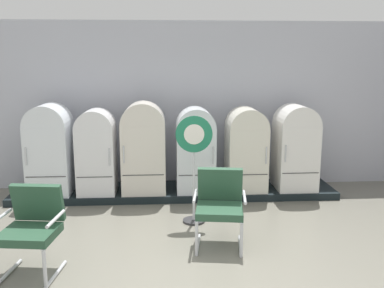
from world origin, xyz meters
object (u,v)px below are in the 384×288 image
Objects in this scene: refrigerator_0 at (50,147)px; refrigerator_5 at (295,145)px; refrigerator_3 at (195,147)px; refrigerator_1 at (96,149)px; armchair_right at (220,203)px; armchair_left at (32,224)px; sign_stand at (194,168)px; refrigerator_2 at (144,145)px; refrigerator_4 at (246,147)px.

refrigerator_5 is (4.11, -0.00, -0.02)m from refrigerator_0.
refrigerator_5 is at bearing 1.65° from refrigerator_3.
armchair_right is (1.80, -1.89, -0.30)m from refrigerator_1.
refrigerator_5 is 1.49× the size of armchair_left.
refrigerator_5 is at bearing 0.78° from refrigerator_1.
refrigerator_5 is at bearing -0.01° from refrigerator_0.
armchair_left and armchair_right have the same top height.
refrigerator_5 is at bearing 33.16° from sign_stand.
refrigerator_1 is at bearing 82.38° from armchair_left.
refrigerator_1 is 2.63m from armchair_right.
refrigerator_2 is 1.05× the size of refrigerator_5.
refrigerator_0 is at bearing 176.51° from refrigerator_1.
armchair_left is (-3.68, -2.52, -0.32)m from refrigerator_5.
armchair_left is 2.30m from sign_stand.
refrigerator_0 reaches higher than armchair_left.
refrigerator_3 is 1.14m from sign_stand.
refrigerator_0 is 1.06× the size of refrigerator_4.
refrigerator_1 is 0.90× the size of sign_stand.
refrigerator_1 is 0.97× the size of refrigerator_5.
refrigerator_3 is at bearing 84.73° from sign_stand.
refrigerator_4 is (1.72, 0.03, -0.06)m from refrigerator_2.
armchair_left is at bearing -164.84° from armchair_right.
refrigerator_0 is 1.54m from refrigerator_2.
refrigerator_2 is at bearing 123.56° from sign_stand.
refrigerator_0 is 1.03× the size of refrigerator_5.
refrigerator_0 is at bearing 178.80° from refrigerator_3.
refrigerator_1 is 0.78m from refrigerator_2.
refrigerator_3 reaches higher than armchair_left.
refrigerator_3 is at bearing -177.86° from refrigerator_4.
refrigerator_4 reaches higher than armchair_right.
refrigerator_5 is 1.49× the size of armchair_right.
refrigerator_4 is at bearing 41.48° from armchair_left.
armchair_right is (0.17, -1.89, -0.31)m from refrigerator_3.
refrigerator_4 is at bearing 2.14° from refrigerator_3.
refrigerator_4 is at bearing 50.49° from sign_stand.
refrigerator_5 is (0.85, 0.02, 0.02)m from refrigerator_4.
refrigerator_1 is 1.45× the size of armchair_right.
armchair_left is (-1.97, -2.47, -0.31)m from refrigerator_3.
refrigerator_4 is 0.85m from refrigerator_5.
refrigerator_3 is 1.47× the size of armchair_right.
refrigerator_4 is at bearing -178.85° from refrigerator_5.
refrigerator_3 is 1.01× the size of refrigerator_4.
refrigerator_5 is (1.71, 0.05, 0.01)m from refrigerator_3.
refrigerator_4 is 2.06m from armchair_right.
refrigerator_5 reaches higher than refrigerator_4.
refrigerator_2 is 1.07× the size of refrigerator_3.
refrigerator_3 is 0.98× the size of refrigerator_5.
refrigerator_5 reaches higher than refrigerator_3.
sign_stand is at bearing 109.89° from armchair_right.
armchair_left is 0.62× the size of sign_stand.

